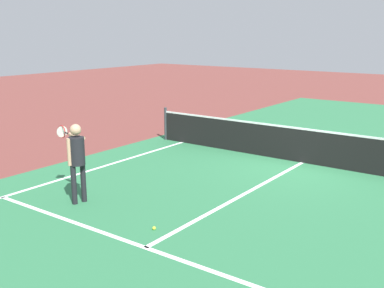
# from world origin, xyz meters

# --- Properties ---
(ground_plane) EXTENTS (60.00, 60.00, 0.00)m
(ground_plane) POSITION_xyz_m (0.00, 0.00, 0.00)
(ground_plane) COLOR brown
(court_surface_inbounds) EXTENTS (10.62, 24.40, 0.00)m
(court_surface_inbounds) POSITION_xyz_m (0.00, 0.00, 0.00)
(court_surface_inbounds) COLOR #2D7247
(court_surface_inbounds) RESTS_ON ground_plane
(line_sideline_left) EXTENTS (0.10, 11.89, 0.01)m
(line_sideline_left) POSITION_xyz_m (-4.11, -5.95, 0.00)
(line_sideline_left) COLOR white
(line_sideline_left) RESTS_ON ground_plane
(line_service_near) EXTENTS (8.22, 0.10, 0.01)m
(line_service_near) POSITION_xyz_m (0.00, -6.40, 0.00)
(line_service_near) COLOR white
(line_service_near) RESTS_ON ground_plane
(line_center_service) EXTENTS (0.10, 6.40, 0.01)m
(line_center_service) POSITION_xyz_m (0.00, -3.20, 0.00)
(line_center_service) COLOR white
(line_center_service) RESTS_ON ground_plane
(net) EXTENTS (9.70, 0.09, 1.07)m
(net) POSITION_xyz_m (0.00, 0.00, 0.49)
(net) COLOR #33383D
(net) RESTS_ON ground_plane
(player_near) EXTENTS (1.16, 0.67, 1.67)m
(player_near) POSITION_xyz_m (-2.54, -5.62, 1.04)
(player_near) COLOR black
(player_near) RESTS_ON ground_plane
(tennis_ball_mid_court) EXTENTS (0.07, 0.07, 0.07)m
(tennis_ball_mid_court) POSITION_xyz_m (-0.36, -5.77, 0.03)
(tennis_ball_mid_court) COLOR #CCE033
(tennis_ball_mid_court) RESTS_ON ground_plane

